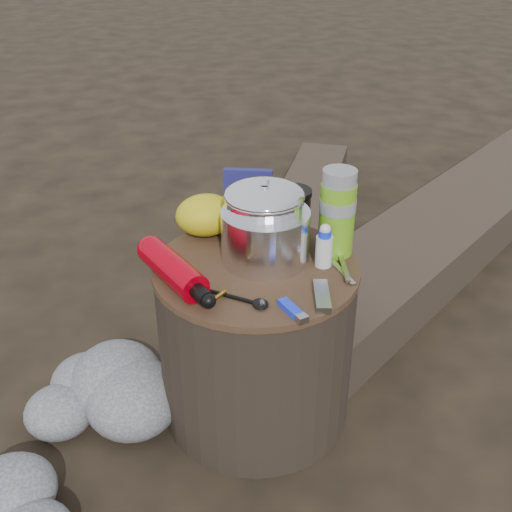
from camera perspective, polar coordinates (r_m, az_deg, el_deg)
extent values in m
plane|color=black|center=(1.77, 0.00, -13.56)|extent=(60.00, 60.00, 0.00)
cylinder|color=black|center=(1.62, 0.00, -7.76)|extent=(0.49, 0.49, 0.45)
cube|color=#352A21|center=(2.57, 17.19, 2.49)|extent=(1.91, 1.59, 0.18)
cube|color=#352A21|center=(2.75, 4.35, 4.77)|extent=(0.75, 1.23, 0.10)
cylinder|color=silver|center=(1.49, 0.86, 1.86)|extent=(0.21, 0.21, 0.13)
cylinder|color=white|center=(1.50, 0.75, 3.34)|extent=(0.19, 0.19, 0.19)
cylinder|color=#65A41A|center=(1.52, 7.40, 3.91)|extent=(0.09, 0.09, 0.21)
cylinder|color=black|center=(1.59, 3.34, 3.74)|extent=(0.09, 0.09, 0.13)
ellipsoid|color=gold|center=(1.62, -4.58, 3.73)|extent=(0.16, 0.13, 0.11)
cube|color=navy|center=(1.64, -0.75, 5.17)|extent=(0.13, 0.06, 0.16)
cube|color=#1834EC|center=(1.33, 3.15, -4.76)|extent=(0.05, 0.09, 0.02)
cube|color=#A6A6AB|center=(1.38, 6.02, -3.65)|extent=(0.06, 0.12, 0.02)
cylinder|color=silver|center=(1.48, 6.21, 0.78)|extent=(0.04, 0.04, 0.10)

